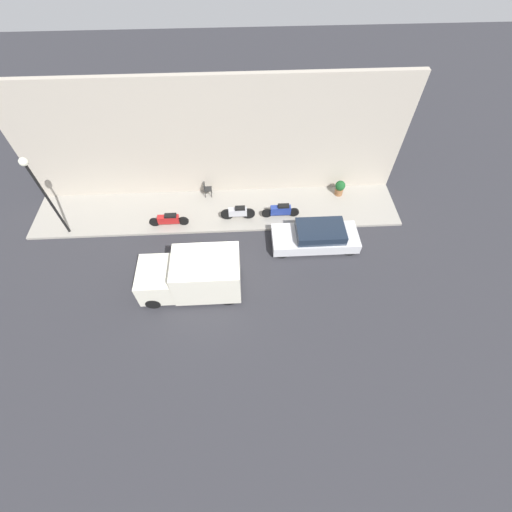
% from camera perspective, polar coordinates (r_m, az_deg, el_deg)
% --- Properties ---
extents(ground_plane, '(60.00, 60.00, 0.00)m').
position_cam_1_polar(ground_plane, '(16.03, -6.66, -4.76)').
color(ground_plane, '#2D2D33').
extents(sidewalk, '(3.07, 19.45, 0.13)m').
position_cam_1_polar(sidewalk, '(18.93, -6.41, 7.54)').
color(sidewalk, gray).
rests_on(sidewalk, ground_plane).
extents(building_facade, '(0.30, 19.45, 6.56)m').
position_cam_1_polar(building_facade, '(18.16, -7.28, 18.49)').
color(building_facade, '#B2A899').
rests_on(building_facade, ground_plane).
extents(parked_car, '(1.70, 4.24, 1.20)m').
position_cam_1_polar(parked_car, '(17.15, 10.02, 3.22)').
color(parked_car, silver).
rests_on(parked_car, ground_plane).
extents(delivery_van, '(1.99, 4.42, 2.07)m').
position_cam_1_polar(delivery_van, '(15.21, -10.67, -3.22)').
color(delivery_van, silver).
rests_on(delivery_van, ground_plane).
extents(motorcycle_red, '(0.30, 2.02, 0.76)m').
position_cam_1_polar(motorcycle_red, '(18.26, -14.33, 5.90)').
color(motorcycle_red, '#B21E1E').
rests_on(motorcycle_red, sidewalk).
extents(motorcycle_blue, '(0.30, 1.98, 0.83)m').
position_cam_1_polar(motorcycle_blue, '(18.15, 4.15, 7.58)').
color(motorcycle_blue, navy).
rests_on(motorcycle_blue, sidewalk).
extents(scooter_silver, '(0.30, 1.80, 0.81)m').
position_cam_1_polar(scooter_silver, '(18.02, -3.03, 7.27)').
color(scooter_silver, '#B7B7BF').
rests_on(scooter_silver, sidewalk).
extents(streetlamp, '(0.38, 0.38, 4.57)m').
position_cam_1_polar(streetlamp, '(18.22, -32.54, 10.07)').
color(streetlamp, black).
rests_on(streetlamp, sidewalk).
extents(potted_plant, '(0.55, 0.55, 0.90)m').
position_cam_1_polar(potted_plant, '(19.88, 13.80, 11.03)').
color(potted_plant, brown).
rests_on(potted_plant, sidewalk).
extents(cafe_chair, '(0.40, 0.40, 0.87)m').
position_cam_1_polar(cafe_chair, '(19.43, -8.24, 11.10)').
color(cafe_chair, '#262626').
rests_on(cafe_chair, sidewalk).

